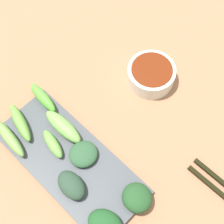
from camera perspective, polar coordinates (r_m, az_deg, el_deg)
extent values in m
cube|color=#A47251|center=(0.71, -2.14, -2.87)|extent=(2.10, 2.10, 0.02)
cylinder|color=silver|center=(0.74, 6.31, 6.34)|extent=(0.10, 0.10, 0.04)
cylinder|color=maroon|center=(0.73, 6.37, 6.64)|extent=(0.09, 0.09, 0.03)
cube|color=#454A50|center=(0.67, -6.97, -8.25)|extent=(0.14, 0.31, 0.01)
ellipsoid|color=#2E5535|center=(0.66, -4.80, -7.01)|extent=(0.06, 0.06, 0.02)
ellipsoid|color=#234B25|center=(0.63, 4.18, -14.05)|extent=(0.07, 0.07, 0.03)
ellipsoid|color=#2C4434|center=(0.64, -6.78, -12.02)|extent=(0.05, 0.07, 0.03)
ellipsoid|color=#205026|center=(0.62, -1.17, -18.16)|extent=(0.06, 0.07, 0.03)
ellipsoid|color=#78AF55|center=(0.67, -8.15, -2.43)|extent=(0.03, 0.09, 0.03)
ellipsoid|color=#6AA543|center=(0.70, -15.05, -1.72)|extent=(0.05, 0.09, 0.02)
ellipsoid|color=#6EA948|center=(0.67, -9.85, -5.27)|extent=(0.04, 0.07, 0.02)
ellipsoid|color=#78A251|center=(0.69, -16.68, -4.21)|extent=(0.03, 0.10, 0.03)
ellipsoid|color=#5EBA3D|center=(0.71, -11.47, 2.37)|extent=(0.03, 0.08, 0.03)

